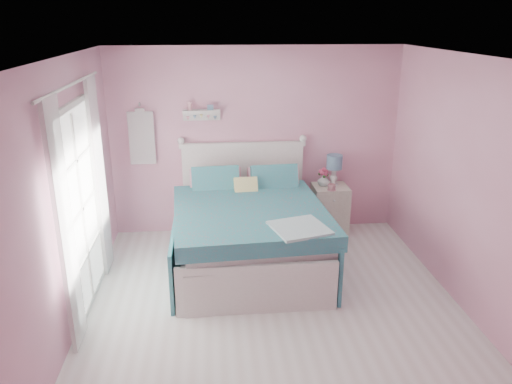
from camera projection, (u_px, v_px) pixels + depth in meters
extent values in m
plane|color=beige|center=(275.00, 312.00, 5.27)|extent=(4.50, 4.50, 0.00)
plane|color=#C47C94|center=(256.00, 142.00, 6.95)|extent=(4.00, 0.00, 4.00)
plane|color=#C47C94|center=(330.00, 335.00, 2.72)|extent=(4.00, 0.00, 4.00)
plane|color=#C47C94|center=(65.00, 203.00, 4.67)|extent=(0.00, 4.50, 4.50)
plane|color=#C47C94|center=(474.00, 190.00, 5.01)|extent=(0.00, 4.50, 4.50)
plane|color=white|center=(278.00, 58.00, 4.41)|extent=(4.50, 4.50, 0.00)
cube|color=silver|center=(249.00, 247.00, 6.20)|extent=(1.78, 2.28, 0.48)
cube|color=silver|center=(249.00, 224.00, 6.10)|extent=(1.72, 2.21, 0.16)
cube|color=silver|center=(243.00, 189.00, 7.10)|extent=(1.69, 0.07, 1.25)
cube|color=silver|center=(243.00, 145.00, 6.89)|extent=(1.75, 0.09, 0.06)
cube|color=silver|center=(257.00, 289.00, 5.16)|extent=(1.69, 0.06, 0.56)
cube|color=teal|center=(250.00, 215.00, 5.90)|extent=(1.88, 2.02, 0.18)
cube|color=pink|center=(215.00, 183.00, 6.70)|extent=(0.70, 0.32, 0.43)
cube|color=pink|center=(273.00, 181.00, 6.77)|extent=(0.70, 0.32, 0.43)
cube|color=#CCBC59|center=(246.00, 189.00, 6.47)|extent=(0.31, 0.24, 0.31)
cube|color=beige|center=(330.00, 209.00, 7.12)|extent=(0.48, 0.45, 0.70)
cube|color=silver|center=(334.00, 200.00, 6.84)|extent=(0.42, 0.02, 0.16)
sphere|color=white|center=(334.00, 201.00, 6.82)|extent=(0.03, 0.03, 0.03)
cylinder|color=white|center=(333.00, 184.00, 7.06)|extent=(0.14, 0.14, 0.02)
cylinder|color=white|center=(334.00, 176.00, 7.02)|extent=(0.07, 0.07, 0.24)
cylinder|color=#6185A1|center=(334.00, 162.00, 6.95)|extent=(0.22, 0.22, 0.20)
imported|color=silver|center=(323.00, 180.00, 6.99)|extent=(0.21, 0.21, 0.17)
imported|color=#CD8993|center=(332.00, 187.00, 6.83)|extent=(0.12, 0.12, 0.08)
sphere|color=#DE4B75|center=(324.00, 169.00, 6.94)|extent=(0.06, 0.06, 0.06)
sphere|color=#DE4B75|center=(326.00, 172.00, 6.97)|extent=(0.06, 0.06, 0.06)
sphere|color=#DE4B75|center=(321.00, 171.00, 6.95)|extent=(0.06, 0.06, 0.06)
sphere|color=#DE4B75|center=(326.00, 174.00, 6.93)|extent=(0.06, 0.06, 0.06)
sphere|color=#DE4B75|center=(322.00, 173.00, 6.93)|extent=(0.06, 0.06, 0.06)
cube|color=silver|center=(201.00, 112.00, 6.67)|extent=(0.50, 0.14, 0.04)
cube|color=silver|center=(202.00, 116.00, 6.74)|extent=(0.50, 0.03, 0.12)
cylinder|color=#D18C99|center=(190.00, 106.00, 6.63)|extent=(0.06, 0.06, 0.10)
cube|color=#6185A1|center=(210.00, 108.00, 6.66)|extent=(0.08, 0.06, 0.07)
cube|color=white|center=(142.00, 138.00, 6.72)|extent=(0.34, 0.03, 0.72)
cube|color=silver|center=(68.00, 107.00, 4.77)|extent=(0.04, 1.32, 0.06)
cube|color=silver|center=(92.00, 298.00, 5.47)|extent=(0.04, 1.32, 0.06)
cube|color=silver|center=(65.00, 237.00, 4.54)|extent=(0.04, 0.06, 2.10)
cube|color=silver|center=(94.00, 192.00, 5.72)|extent=(0.04, 0.06, 2.10)
cube|color=white|center=(81.00, 209.00, 5.12)|extent=(0.02, 1.20, 2.04)
cube|color=white|center=(65.00, 229.00, 4.39)|extent=(0.04, 0.40, 2.32)
cube|color=white|center=(100.00, 178.00, 5.79)|extent=(0.04, 0.40, 2.32)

